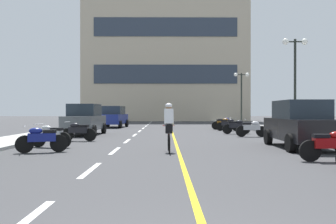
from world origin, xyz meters
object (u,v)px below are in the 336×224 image
object	(u,v)px
motorcycle_11	(224,123)
motorcycle_6	(78,131)
street_lamp_far	(241,86)
motorcycle_3	(330,145)
motorcycle_7	(252,128)
motorcycle_4	(42,139)
motorcycle_8	(236,126)
motorcycle_10	(223,123)
motorcycle_5	(51,135)
parked_car_far	(114,117)
cyclist_rider	(169,126)
street_lamp_mid	(295,65)
parked_car_mid	(85,119)
motorcycle_9	(228,124)
parked_car_near	(301,124)

from	to	relation	value
motorcycle_11	motorcycle_6	bearing A→B (deg)	-127.36
street_lamp_far	motorcycle_11	size ratio (longest dim) A/B	2.89
motorcycle_3	motorcycle_6	xyz separation A→B (m)	(-8.67, 6.64, 0.00)
motorcycle_7	motorcycle_6	bearing A→B (deg)	-163.29
motorcycle_4	motorcycle_6	bearing A→B (deg)	88.27
motorcycle_8	motorcycle_10	bearing A→B (deg)	89.86
motorcycle_5	motorcycle_7	world-z (taller)	same
motorcycle_6	motorcycle_11	world-z (taller)	same
street_lamp_far	parked_car_far	distance (m)	12.44
motorcycle_10	cyclist_rider	distance (m)	14.85
street_lamp_mid	motorcycle_7	size ratio (longest dim) A/B	3.21
parked_car_mid	motorcycle_11	bearing A→B (deg)	37.38
motorcycle_3	motorcycle_9	bearing A→B (deg)	90.61
parked_car_near	motorcycle_6	size ratio (longest dim) A/B	2.49
street_lamp_mid	motorcycle_6	xyz separation A→B (m)	(-11.55, -3.70, -3.61)
motorcycle_4	motorcycle_11	xyz separation A→B (m)	(8.91, 15.95, 0.00)
motorcycle_3	motorcycle_5	bearing A→B (deg)	157.04
street_lamp_far	motorcycle_7	xyz separation A→B (m)	(-2.54, -14.15, -3.27)
motorcycle_4	motorcycle_11	world-z (taller)	same
motorcycle_7	parked_car_near	bearing A→B (deg)	-85.51
street_lamp_far	motorcycle_11	bearing A→B (deg)	-115.67
motorcycle_3	motorcycle_5	distance (m)	9.81
street_lamp_mid	motorcycle_7	distance (m)	4.67
motorcycle_7	motorcycle_11	distance (m)	8.86
parked_car_near	motorcycle_9	size ratio (longest dim) A/B	2.54
motorcycle_7	motorcycle_8	xyz separation A→B (m)	(-0.35, 2.35, 0.00)
street_lamp_mid	motorcycle_11	bearing A→B (deg)	109.59
motorcycle_4	motorcycle_11	size ratio (longest dim) A/B	0.97
parked_car_far	motorcycle_3	distance (m)	22.04
motorcycle_3	motorcycle_4	world-z (taller)	same
street_lamp_far	parked_car_near	world-z (taller)	street_lamp_far
street_lamp_mid	motorcycle_3	xyz separation A→B (m)	(-2.88, -10.34, -3.61)
street_lamp_mid	street_lamp_far	world-z (taller)	street_lamp_mid
parked_car_mid	cyclist_rider	world-z (taller)	parked_car_mid
parked_car_far	motorcycle_8	xyz separation A→B (m)	(8.76, -8.48, -0.44)
motorcycle_5	parked_car_mid	bearing A→B (deg)	92.60
motorcycle_10	parked_car_far	bearing A→B (deg)	158.49
parked_car_near	motorcycle_8	bearing A→B (deg)	95.65
street_lamp_far	motorcycle_4	xyz separation A→B (m)	(-11.45, -21.24, -3.27)
motorcycle_3	motorcycle_5	xyz separation A→B (m)	(-9.04, 3.83, 0.00)
motorcycle_3	cyclist_rider	bearing A→B (deg)	151.51
motorcycle_7	motorcycle_9	bearing A→B (deg)	92.71
parked_car_near	parked_car_far	distance (m)	19.10
parked_car_far	motorcycle_3	bearing A→B (deg)	-65.88
motorcycle_7	motorcycle_9	xyz separation A→B (m)	(-0.27, 5.64, 0.00)
parked_car_far	motorcycle_11	distance (m)	9.33
motorcycle_3	parked_car_far	bearing A→B (deg)	114.12
motorcycle_10	motorcycle_11	size ratio (longest dim) A/B	1.00
motorcycle_10	motorcycle_11	bearing A→B (deg)	77.24
parked_car_near	motorcycle_4	size ratio (longest dim) A/B	2.57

